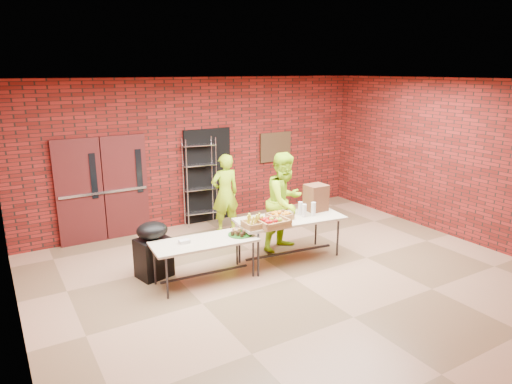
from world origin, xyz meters
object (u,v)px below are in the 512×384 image
at_px(wire_rack, 200,182).
at_px(table_left, 204,244).
at_px(table_right, 290,221).
at_px(volunteer_man, 285,202).
at_px(coffee_dispenser, 316,198).
at_px(volunteer_woman, 225,193).
at_px(covered_grill, 153,249).

xyz_separation_m(wire_rack, table_left, (-1.12, -2.63, -0.34)).
bearing_deg(wire_rack, table_right, -68.27).
relative_size(table_right, volunteer_man, 1.07).
bearing_deg(volunteer_man, coffee_dispenser, -55.67).
bearing_deg(volunteer_woman, covered_grill, 35.31).
relative_size(table_right, coffee_dispenser, 4.10).
xyz_separation_m(covered_grill, volunteer_man, (2.56, -0.10, 0.46)).
xyz_separation_m(table_right, covered_grill, (-2.34, 0.58, -0.25)).
bearing_deg(wire_rack, volunteer_woman, -61.18).
xyz_separation_m(wire_rack, volunteer_man, (0.77, -2.15, -0.03)).
bearing_deg(volunteer_man, wire_rack, 92.26).
distance_m(table_left, covered_grill, 0.89).
xyz_separation_m(wire_rack, table_right, (0.56, -2.63, -0.24)).
bearing_deg(volunteer_woman, volunteer_man, 112.02).
bearing_deg(table_left, volunteer_man, 18.71).
height_order(wire_rack, covered_grill, wire_rack).
relative_size(wire_rack, table_left, 1.12).
relative_size(table_right, covered_grill, 2.11).
bearing_deg(table_left, table_right, 4.47).
height_order(covered_grill, volunteer_man, volunteer_man).
bearing_deg(wire_rack, coffee_dispenser, -54.12).
height_order(table_right, volunteer_woman, volunteer_woman).
distance_m(table_right, volunteer_man, 0.57).
distance_m(covered_grill, volunteer_woman, 2.46).
distance_m(coffee_dispenser, covered_grill, 3.10).
bearing_deg(table_right, coffee_dispenser, 17.42).
xyz_separation_m(wire_rack, coffee_dispenser, (1.23, -2.51, 0.07)).
height_order(volunteer_woman, volunteer_man, volunteer_man).
relative_size(coffee_dispenser, covered_grill, 0.52).
bearing_deg(covered_grill, volunteer_woman, 20.33).
bearing_deg(table_left, wire_rack, 71.25).
xyz_separation_m(wire_rack, covered_grill, (-1.79, -2.05, -0.49)).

